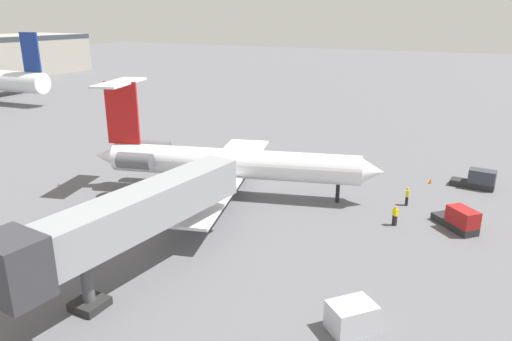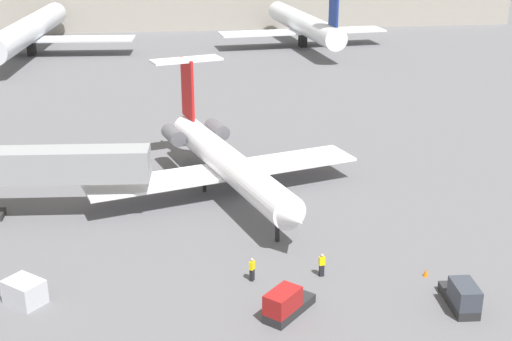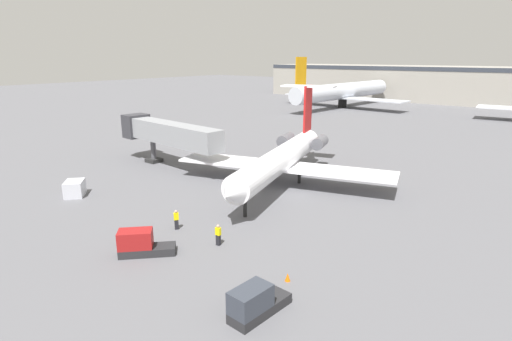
% 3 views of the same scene
% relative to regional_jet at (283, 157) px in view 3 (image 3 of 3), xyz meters
% --- Properties ---
extents(ground_plane, '(400.00, 400.00, 0.10)m').
position_rel_regional_jet_xyz_m(ground_plane, '(2.76, -1.26, -3.24)').
color(ground_plane, '#5B5B60').
extents(regional_jet, '(24.85, 27.05, 10.33)m').
position_rel_regional_jet_xyz_m(regional_jet, '(0.00, 0.00, 0.00)').
color(regional_jet, white).
rests_on(regional_jet, ground_plane).
extents(jet_bridge, '(18.39, 4.55, 6.13)m').
position_rel_regional_jet_xyz_m(jet_bridge, '(-16.63, -2.91, 1.26)').
color(jet_bridge, gray).
rests_on(jet_bridge, ground_plane).
extents(ground_crew_marshaller, '(0.44, 0.48, 1.69)m').
position_rel_regional_jet_xyz_m(ground_crew_marshaller, '(0.24, -15.86, -2.33)').
color(ground_crew_marshaller, black).
rests_on(ground_crew_marshaller, ground_plane).
extents(ground_crew_loader, '(0.42, 0.30, 1.69)m').
position_rel_regional_jet_xyz_m(ground_crew_loader, '(5.06, -15.90, -2.33)').
color(ground_crew_loader, black).
rests_on(ground_crew_loader, ground_plane).
extents(baggage_tug_lead, '(1.68, 4.09, 1.90)m').
position_rel_regional_jet_xyz_m(baggage_tug_lead, '(12.82, -21.18, -2.35)').
color(baggage_tug_lead, '#262628').
rests_on(baggage_tug_lead, ground_plane).
extents(baggage_tug_trailing, '(3.78, 3.86, 1.90)m').
position_rel_regional_jet_xyz_m(baggage_tug_trailing, '(1.71, -20.51, -2.35)').
color(baggage_tug_trailing, '#262628').
rests_on(baggage_tug_trailing, ground_plane).
extents(cargo_container_uld, '(2.97, 2.92, 1.60)m').
position_rel_regional_jet_xyz_m(cargo_container_uld, '(-14.50, -16.67, -2.39)').
color(cargo_container_uld, silver).
rests_on(cargo_container_uld, ground_plane).
extents(traffic_cone_near, '(0.36, 0.36, 0.55)m').
position_rel_regional_jet_xyz_m(traffic_cone_near, '(12.14, -16.94, -2.91)').
color(traffic_cone_near, orange).
rests_on(traffic_cone_near, ground_plane).
extents(terminal_building, '(143.00, 21.61, 10.82)m').
position_rel_regional_jet_xyz_m(terminal_building, '(2.76, 103.38, 2.24)').
color(terminal_building, '#9E998E').
rests_on(terminal_building, ground_plane).
extents(parked_airliner_west_end, '(36.78, 43.56, 13.74)m').
position_rel_regional_jet_xyz_m(parked_airliner_west_end, '(-27.86, 69.15, 1.28)').
color(parked_airliner_west_end, silver).
rests_on(parked_airliner_west_end, ground_plane).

